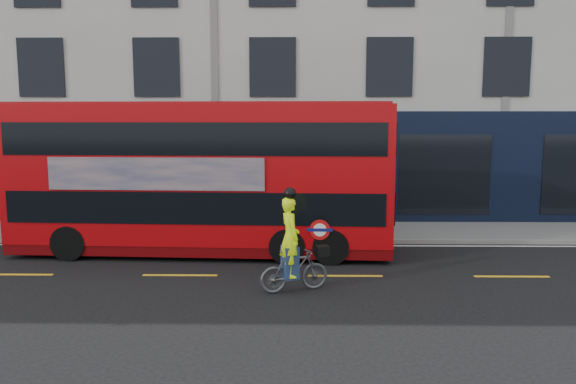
{
  "coord_description": "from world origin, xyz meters",
  "views": [
    {
      "loc": [
        2.81,
        -11.65,
        3.81
      ],
      "look_at": [
        2.61,
        2.33,
        1.93
      ],
      "focal_mm": 35.0,
      "sensor_mm": 36.0,
      "label": 1
    }
  ],
  "objects": [
    {
      "name": "lane_dashes",
      "position": [
        0.0,
        1.5,
        0.0
      ],
      "size": [
        58.0,
        0.12,
        0.01
      ],
      "primitive_type": null,
      "color": "yellow",
      "rests_on": "ground"
    },
    {
      "name": "cyclist",
      "position": [
        2.74,
        0.27,
        0.8
      ],
      "size": [
        1.62,
        0.95,
        2.31
      ],
      "rotation": [
        0.0,
        0.0,
        0.35
      ],
      "color": "#4E5154",
      "rests_on": "ground"
    },
    {
      "name": "pavement",
      "position": [
        0.0,
        6.5,
        0.06
      ],
      "size": [
        60.0,
        3.0,
        0.12
      ],
      "primitive_type": "cube",
      "color": "slate",
      "rests_on": "ground"
    },
    {
      "name": "road_edge_line",
      "position": [
        0.0,
        4.7,
        0.0
      ],
      "size": [
        58.0,
        0.1,
        0.01
      ],
      "primitive_type": "cube",
      "color": "silver",
      "rests_on": "ground"
    },
    {
      "name": "bus",
      "position": [
        0.23,
        3.8,
        2.15
      ],
      "size": [
        10.53,
        2.87,
        4.2
      ],
      "rotation": [
        0.0,
        0.0,
        -0.05
      ],
      "color": "#A9060A",
      "rests_on": "ground"
    },
    {
      "name": "ground",
      "position": [
        0.0,
        0.0,
        0.0
      ],
      "size": [
        120.0,
        120.0,
        0.0
      ],
      "primitive_type": "plane",
      "color": "black",
      "rests_on": "ground"
    },
    {
      "name": "building_terrace",
      "position": [
        0.0,
        12.94,
        7.49
      ],
      "size": [
        50.0,
        10.07,
        15.0
      ],
      "color": "beige",
      "rests_on": "ground"
    },
    {
      "name": "kerb",
      "position": [
        0.0,
        5.0,
        0.07
      ],
      "size": [
        60.0,
        0.12,
        0.13
      ],
      "primitive_type": "cube",
      "color": "gray",
      "rests_on": "ground"
    }
  ]
}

